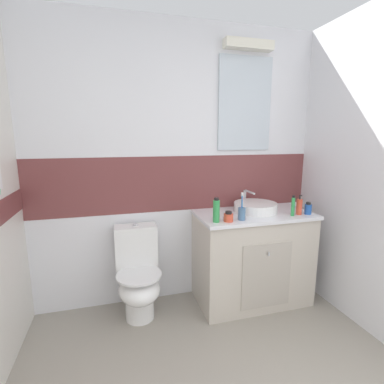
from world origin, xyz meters
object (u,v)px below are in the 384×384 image
at_px(toilet, 138,276).
at_px(toothpaste_tube_upright, 293,206).
at_px(sink_basin, 255,207).
at_px(soap_dispenser, 299,207).
at_px(hair_gel_jar, 228,217).
at_px(lotion_bottle_short, 308,209).
at_px(shampoo_bottle_tall, 216,211).
at_px(toothbrush_cup, 242,213).

distance_m(toilet, toothpaste_tube_upright, 1.45).
xyz_separation_m(sink_basin, soap_dispenser, (0.32, -0.19, 0.02)).
xyz_separation_m(soap_dispenser, toothpaste_tube_upright, (-0.08, -0.03, 0.02)).
xyz_separation_m(hair_gel_jar, lotion_bottle_short, (0.76, 0.02, 0.01)).
xyz_separation_m(soap_dispenser, hair_gel_jar, (-0.68, -0.03, -0.03)).
distance_m(soap_dispenser, hair_gel_jar, 0.68).
xyz_separation_m(shampoo_bottle_tall, lotion_bottle_short, (0.86, 0.01, -0.05)).
bearing_deg(toothbrush_cup, lotion_bottle_short, 0.71).
bearing_deg(sink_basin, hair_gel_jar, -148.02).
bearing_deg(sink_basin, soap_dispenser, -30.37).
bearing_deg(hair_gel_jar, toilet, 163.09).
height_order(toilet, shampoo_bottle_tall, shampoo_bottle_tall).
height_order(soap_dispenser, lotion_bottle_short, soap_dispenser).
distance_m(sink_basin, toothpaste_tube_upright, 0.33).
bearing_deg(hair_gel_jar, sink_basin, 31.98).
relative_size(hair_gel_jar, lotion_bottle_short, 0.79).
xyz_separation_m(toilet, toothbrush_cup, (0.84, -0.21, 0.55)).
relative_size(hair_gel_jar, toothpaste_tube_upright, 0.47).
bearing_deg(hair_gel_jar, toothpaste_tube_upright, 0.48).
distance_m(soap_dispenser, toothpaste_tube_upright, 0.09).
xyz_separation_m(sink_basin, toilet, (-1.07, -0.00, -0.53)).
relative_size(shampoo_bottle_tall, hair_gel_jar, 2.37).
height_order(sink_basin, soap_dispenser, soap_dispenser).
height_order(sink_basin, shampoo_bottle_tall, shampoo_bottle_tall).
xyz_separation_m(toothbrush_cup, lotion_bottle_short, (0.64, 0.01, -0.01)).
xyz_separation_m(sink_basin, shampoo_bottle_tall, (-0.46, -0.21, 0.05)).
bearing_deg(shampoo_bottle_tall, toilet, 161.37).
xyz_separation_m(toothbrush_cup, soap_dispenser, (0.56, 0.02, 0.01)).
bearing_deg(soap_dispenser, toilet, 172.43).
relative_size(soap_dispenser, lotion_bottle_short, 1.66).
distance_m(soap_dispenser, lotion_bottle_short, 0.09).
relative_size(toothbrush_cup, hair_gel_jar, 2.72).
bearing_deg(toothbrush_cup, soap_dispenser, 2.20).
distance_m(toothbrush_cup, shampoo_bottle_tall, 0.22).
relative_size(toothbrush_cup, soap_dispenser, 1.29).
bearing_deg(soap_dispenser, toothpaste_tube_upright, -161.92).
bearing_deg(toothbrush_cup, shampoo_bottle_tall, -179.94).
height_order(toothbrush_cup, lotion_bottle_short, toothbrush_cup).
xyz_separation_m(shampoo_bottle_tall, toothpaste_tube_upright, (0.70, -0.01, -0.01)).
distance_m(toilet, lotion_bottle_short, 1.58).
bearing_deg(toilet, toothbrush_cup, -13.90).
relative_size(shampoo_bottle_tall, toothpaste_tube_upright, 1.10).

